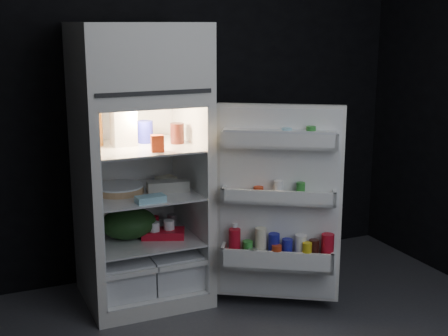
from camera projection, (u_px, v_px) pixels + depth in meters
name	position (u px, v px, depth m)	size (l,w,h in m)	color
wall_back	(137.00, 87.00, 4.24)	(4.00, 0.00, 2.70)	black
refrigerator	(139.00, 155.00, 3.95)	(0.76, 0.71, 1.78)	white
fridge_door	(279.00, 209.00, 3.78)	(0.71, 0.54, 1.22)	white
milk_jug	(123.00, 126.00, 3.89)	(0.14, 0.14, 0.24)	white
mayo_jar	(145.00, 132.00, 3.98)	(0.10, 0.10, 0.14)	#1B1D93
jam_jar	(177.00, 133.00, 3.96)	(0.09, 0.09, 0.13)	black
amber_bottle	(96.00, 128.00, 3.88)	(0.08, 0.08, 0.22)	#A8581A
small_carton	(157.00, 143.00, 3.71)	(0.08, 0.06, 0.10)	red
egg_carton	(168.00, 186.00, 3.97)	(0.27, 0.10, 0.07)	#9B998D
pie	(119.00, 190.00, 3.94)	(0.31, 0.31, 0.04)	#A68157
flat_package	(151.00, 199.00, 3.74)	(0.18, 0.09, 0.04)	#94D2E5
wrapped_pkg	(166.00, 180.00, 4.16)	(0.12, 0.10, 0.05)	beige
produce_bag	(129.00, 223.00, 3.99)	(0.36, 0.30, 0.20)	#193815
yogurt_tray	(163.00, 234.00, 4.02)	(0.27, 0.15, 0.05)	red
small_can_red	(154.00, 223.00, 4.17)	(0.06, 0.06, 0.09)	red
small_can_silver	(172.00, 221.00, 4.21)	(0.06, 0.06, 0.09)	silver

